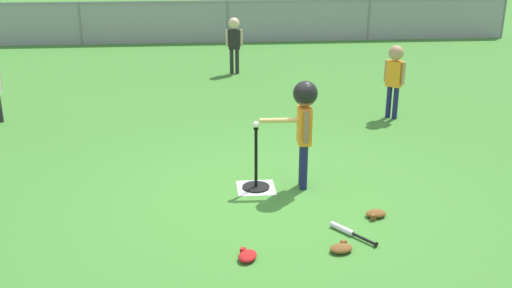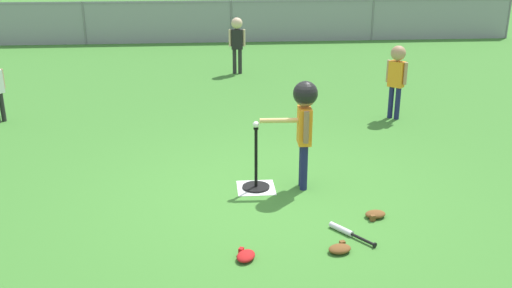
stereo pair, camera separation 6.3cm
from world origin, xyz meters
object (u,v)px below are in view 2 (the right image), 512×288
(batting_tee, at_px, (256,178))
(fielder_near_right, at_px, (397,72))
(batter_child, at_px, (304,113))
(fielder_deep_right, at_px, (237,38))
(baseball_on_tee, at_px, (256,125))
(glove_by_plate, at_px, (375,214))
(glove_tossed_aside, at_px, (246,256))
(glove_near_bats, at_px, (340,249))
(spare_bat_silver, at_px, (346,231))

(batting_tee, height_order, fielder_near_right, fielder_near_right)
(batter_child, distance_m, fielder_deep_right, 6.08)
(baseball_on_tee, height_order, glove_by_plate, baseball_on_tee)
(glove_tossed_aside, bearing_deg, fielder_deep_right, 87.46)
(batter_child, relative_size, glove_near_bats, 5.00)
(glove_near_bats, bearing_deg, batting_tee, 113.41)
(batter_child, bearing_deg, baseball_on_tee, 177.77)
(glove_near_bats, bearing_deg, spare_bat_silver, 67.91)
(glove_by_plate, bearing_deg, batter_child, 127.51)
(batter_child, bearing_deg, fielder_near_right, 53.54)
(batter_child, distance_m, spare_bat_silver, 1.48)
(baseball_on_tee, bearing_deg, batter_child, -2.23)
(glove_tossed_aside, bearing_deg, batter_child, 63.50)
(batter_child, height_order, glove_tossed_aside, batter_child)
(fielder_deep_right, xyz_separation_m, glove_by_plate, (1.08, -6.89, -0.73))
(batting_tee, xyz_separation_m, glove_by_plate, (1.19, -0.86, -0.09))
(glove_by_plate, relative_size, glove_tossed_aside, 0.92)
(spare_bat_silver, bearing_deg, glove_by_plate, 40.09)
(baseball_on_tee, bearing_deg, spare_bat_silver, -56.18)
(batting_tee, bearing_deg, batter_child, -2.23)
(fielder_near_right, relative_size, glove_by_plate, 4.84)
(glove_by_plate, height_order, glove_near_bats, same)
(baseball_on_tee, height_order, spare_bat_silver, baseball_on_tee)
(glove_by_plate, bearing_deg, fielder_deep_right, 98.87)
(batter_child, distance_m, glove_near_bats, 1.74)
(batting_tee, relative_size, spare_bat_silver, 1.52)
(glove_tossed_aside, bearing_deg, fielder_near_right, 57.03)
(batter_child, relative_size, fielder_deep_right, 1.07)
(baseball_on_tee, xyz_separation_m, batter_child, (0.54, -0.02, 0.13))
(fielder_near_right, height_order, spare_bat_silver, fielder_near_right)
(batting_tee, distance_m, spare_bat_silver, 1.43)
(spare_bat_silver, distance_m, glove_by_plate, 0.51)
(fielder_deep_right, bearing_deg, batter_child, -85.89)
(glove_by_plate, bearing_deg, batting_tee, 144.16)
(baseball_on_tee, height_order, fielder_deep_right, fielder_deep_right)
(glove_tossed_aside, bearing_deg, baseball_on_tee, 81.72)
(batter_child, relative_size, fielder_near_right, 1.08)
(baseball_on_tee, height_order, glove_tossed_aside, baseball_on_tee)
(batting_tee, relative_size, glove_near_bats, 2.92)
(fielder_near_right, height_order, glove_by_plate, fielder_near_right)
(fielder_deep_right, bearing_deg, baseball_on_tee, -91.03)
(glove_by_plate, bearing_deg, spare_bat_silver, -139.91)
(baseball_on_tee, xyz_separation_m, glove_by_plate, (1.19, -0.86, -0.75))
(glove_by_plate, xyz_separation_m, glove_tossed_aside, (-1.41, -0.72, 0.00))
(batting_tee, height_order, batter_child, batter_child)
(glove_tossed_aside, bearing_deg, glove_by_plate, 26.86)
(spare_bat_silver, xyz_separation_m, glove_near_bats, (-0.14, -0.33, 0.01))
(glove_by_plate, bearing_deg, glove_near_bats, -128.44)
(fielder_deep_right, height_order, spare_bat_silver, fielder_deep_right)
(fielder_deep_right, xyz_separation_m, glove_near_bats, (0.55, -7.56, -0.73))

